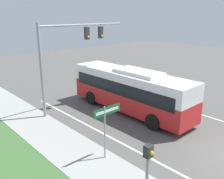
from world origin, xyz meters
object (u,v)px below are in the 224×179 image
(signal_gantry, at_px, (69,48))
(bus, at_px, (130,89))
(street_sign, at_px, (106,121))
(pedestrian_signal, at_px, (148,169))

(signal_gantry, bearing_deg, bus, -46.38)
(bus, bearing_deg, signal_gantry, 133.62)
(signal_gantry, distance_m, street_sign, 7.70)
(pedestrian_signal, xyz_separation_m, street_sign, (1.38, 3.74, 0.10))
(bus, relative_size, pedestrian_signal, 3.55)
(street_sign, bearing_deg, pedestrian_signal, -110.19)
(signal_gantry, relative_size, street_sign, 2.57)
(signal_gantry, xyz_separation_m, street_sign, (-2.47, -6.80, -2.64))
(signal_gantry, xyz_separation_m, pedestrian_signal, (-3.85, -10.55, -2.74))
(pedestrian_signal, relative_size, street_sign, 1.01)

